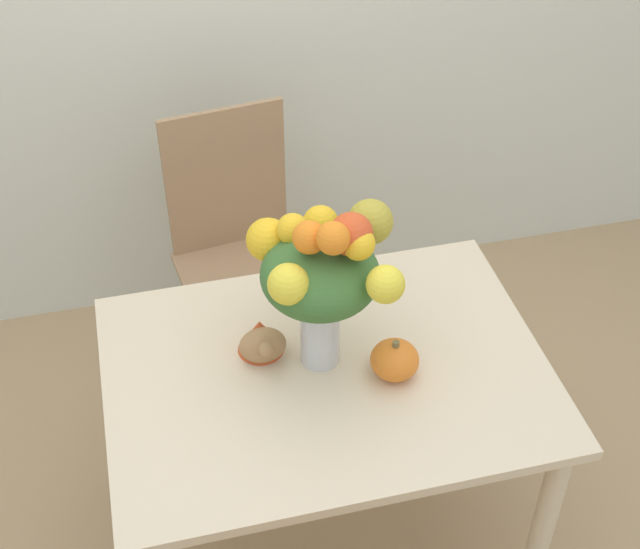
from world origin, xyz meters
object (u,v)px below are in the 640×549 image
(flower_vase, at_px, (322,271))
(dining_chair_near_window, at_px, (241,255))
(pumpkin, at_px, (395,360))
(turkey_figurine, at_px, (261,339))

(flower_vase, relative_size, dining_chair_near_window, 0.48)
(pumpkin, distance_m, turkey_figurine, 0.34)
(pumpkin, bearing_deg, turkey_figurine, 154.07)
(turkey_figurine, relative_size, dining_chair_near_window, 0.16)
(flower_vase, height_order, pumpkin, flower_vase)
(flower_vase, height_order, turkey_figurine, flower_vase)
(pumpkin, height_order, turkey_figurine, pumpkin)
(turkey_figurine, bearing_deg, flower_vase, -17.53)
(pumpkin, distance_m, dining_chair_near_window, 0.90)
(flower_vase, relative_size, pumpkin, 3.91)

